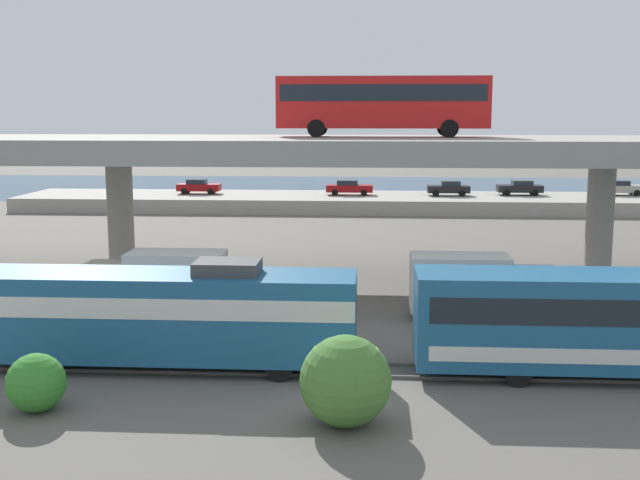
{
  "coord_description": "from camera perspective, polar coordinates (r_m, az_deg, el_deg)",
  "views": [
    {
      "loc": [
        0.89,
        -24.81,
        9.63
      ],
      "look_at": [
        -1.65,
        14.3,
        3.34
      ],
      "focal_mm": 44.68,
      "sensor_mm": 36.0,
      "label": 1
    }
  ],
  "objects": [
    {
      "name": "ground_plane",
      "position": [
        26.62,
        1.59,
        -12.09
      ],
      "size": [
        260.0,
        260.0,
        0.0
      ],
      "primitive_type": "plane",
      "color": "#605B54"
    },
    {
      "name": "rail_strip_near",
      "position": [
        29.67,
        1.83,
        -9.71
      ],
      "size": [
        110.0,
        0.12,
        0.12
      ],
      "primitive_type": "cube",
      "color": "#59544C",
      "rests_on": "ground_plane"
    },
    {
      "name": "rail_strip_far",
      "position": [
        31.07,
        1.92,
        -8.83
      ],
      "size": [
        110.0,
        0.12,
        0.12
      ],
      "primitive_type": "cube",
      "color": "#59544C",
      "rests_on": "ground_plane"
    },
    {
      "name": "train_locomotive",
      "position": [
        30.95,
        -12.46,
        -5.01
      ],
      "size": [
        15.57,
        3.04,
        4.18
      ],
      "rotation": [
        0.0,
        0.0,
        3.14
      ],
      "color": "#1E5984",
      "rests_on": "ground_plane"
    },
    {
      "name": "highway_overpass",
      "position": [
        44.87,
        2.6,
        6.29
      ],
      "size": [
        96.0,
        11.41,
        8.25
      ],
      "color": "#9E998E",
      "rests_on": "ground_plane"
    },
    {
      "name": "transit_bus_on_overpass",
      "position": [
        46.24,
        4.52,
        9.93
      ],
      "size": [
        12.0,
        2.68,
        3.4
      ],
      "color": "red",
      "rests_on": "highway_overpass"
    },
    {
      "name": "service_truck_west",
      "position": [
        38.1,
        11.27,
        -3.17
      ],
      "size": [
        6.8,
        2.46,
        3.04
      ],
      "color": "#B7B7BC",
      "rests_on": "ground_plane"
    },
    {
      "name": "service_truck_east",
      "position": [
        39.12,
        -11.48,
        -2.86
      ],
      "size": [
        6.8,
        2.46,
        3.04
      ],
      "rotation": [
        0.0,
        0.0,
        3.14
      ],
      "color": "#9E998C",
      "rests_on": "ground_plane"
    },
    {
      "name": "pier_parking_lot",
      "position": [
        80.31,
        3.07,
        2.71
      ],
      "size": [
        68.89,
        10.54,
        1.39
      ],
      "primitive_type": "cube",
      "color": "#9E998E",
      "rests_on": "ground_plane"
    },
    {
      "name": "parked_car_0",
      "position": [
        85.79,
        20.67,
        3.53
      ],
      "size": [
        4.47,
        1.99,
        1.5
      ],
      "color": "#9E998C",
      "rests_on": "pier_parking_lot"
    },
    {
      "name": "parked_car_1",
      "position": [
        80.85,
        9.21,
        3.7
      ],
      "size": [
        4.2,
        1.92,
        1.5
      ],
      "rotation": [
        0.0,
        0.0,
        3.14
      ],
      "color": "black",
      "rests_on": "pier_parking_lot"
    },
    {
      "name": "parked_car_2",
      "position": [
        82.61,
        -8.7,
        3.82
      ],
      "size": [
        4.36,
        1.82,
        1.5
      ],
      "color": "maroon",
      "rests_on": "pier_parking_lot"
    },
    {
      "name": "parked_car_3",
      "position": [
        80.58,
        2.1,
        3.79
      ],
      "size": [
        4.69,
        1.92,
        1.5
      ],
      "color": "maroon",
      "rests_on": "pier_parking_lot"
    },
    {
      "name": "parked_car_4",
      "position": [
        82.87,
        14.14,
        3.67
      ],
      "size": [
        4.47,
        2.0,
        1.5
      ],
      "rotation": [
        0.0,
        0.0,
        3.14
      ],
      "color": "black",
      "rests_on": "pier_parking_lot"
    },
    {
      "name": "harbor_water",
      "position": [
        103.26,
        3.22,
        3.75
      ],
      "size": [
        140.0,
        36.0,
        0.01
      ],
      "primitive_type": "cube",
      "color": "navy",
      "rests_on": "ground_plane"
    },
    {
      "name": "shrub_left",
      "position": [
        27.79,
        -19.67,
        -9.61
      ],
      "size": [
        1.93,
        1.93,
        1.93
      ],
      "primitive_type": "sphere",
      "color": "#34822C",
      "rests_on": "ground_plane"
    },
    {
      "name": "shrub_right",
      "position": [
        24.97,
        1.84,
        -10.06
      ],
      "size": [
        2.86,
        2.86,
        2.86
      ],
      "primitive_type": "sphere",
      "color": "#477932",
      "rests_on": "ground_plane"
    }
  ]
}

